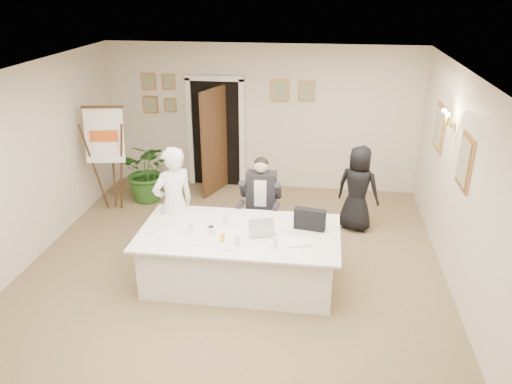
{
  "coord_description": "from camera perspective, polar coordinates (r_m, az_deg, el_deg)",
  "views": [
    {
      "loc": [
        1.16,
        -5.84,
        3.88
      ],
      "look_at": [
        0.29,
        0.6,
        1.09
      ],
      "focal_mm": 35.0,
      "sensor_mm": 36.0,
      "label": 1
    }
  ],
  "objects": [
    {
      "name": "steel_jug",
      "position": [
        6.6,
        -5.14,
        -4.39
      ],
      "size": [
        0.1,
        0.1,
        0.11
      ],
      "primitive_type": "cylinder",
      "rotation": [
        0.0,
        0.0,
        0.27
      ],
      "color": "silver",
      "rests_on": "conference_table"
    },
    {
      "name": "laptop_bag",
      "position": [
        6.7,
        6.17,
        -3.12
      ],
      "size": [
        0.43,
        0.19,
        0.29
      ],
      "primitive_type": "cube",
      "rotation": [
        0.0,
        0.0,
        -0.17
      ],
      "color": "black",
      "rests_on": "conference_table"
    },
    {
      "name": "glass_d",
      "position": [
        6.83,
        -3.53,
        -3.22
      ],
      "size": [
        0.08,
        0.08,
        0.14
      ],
      "primitive_type": "cylinder",
      "rotation": [
        0.0,
        0.0,
        0.27
      ],
      "color": "silver",
      "rests_on": "conference_table"
    },
    {
      "name": "wall_back",
      "position": [
        9.73,
        0.65,
        8.45
      ],
      "size": [
        6.0,
        0.1,
        2.8
      ],
      "primitive_type": "cube",
      "color": "beige",
      "rests_on": "floor"
    },
    {
      "name": "potted_palm",
      "position": [
        9.51,
        -12.2,
        2.37
      ],
      "size": [
        1.09,
        0.96,
        1.16
      ],
      "primitive_type": "imported",
      "rotation": [
        0.0,
        0.0,
        -0.06
      ],
      "color": "#25541C",
      "rests_on": "floor"
    },
    {
      "name": "standing_woman",
      "position": [
        8.31,
        11.57,
        0.38
      ],
      "size": [
        0.82,
        0.69,
        1.44
      ],
      "primitive_type": "imported",
      "rotation": [
        0.0,
        0.0,
        2.76
      ],
      "color": "black",
      "rests_on": "floor"
    },
    {
      "name": "oj_glass",
      "position": [
        6.38,
        -3.82,
        -5.29
      ],
      "size": [
        0.08,
        0.08,
        0.13
      ],
      "primitive_type": "cylinder",
      "rotation": [
        0.0,
        0.0,
        0.28
      ],
      "color": "yellow",
      "rests_on": "conference_table"
    },
    {
      "name": "laptop",
      "position": [
        6.57,
        0.76,
        -3.61
      ],
      "size": [
        0.42,
        0.44,
        0.28
      ],
      "primitive_type": null,
      "rotation": [
        0.0,
        0.0,
        0.32
      ],
      "color": "#B7BABC",
      "rests_on": "conference_table"
    },
    {
      "name": "paper_stack",
      "position": [
        6.4,
        4.69,
        -5.72
      ],
      "size": [
        0.39,
        0.32,
        0.03
      ],
      "primitive_type": "cube",
      "rotation": [
        0.0,
        0.0,
        0.3
      ],
      "color": "white",
      "rests_on": "conference_table"
    },
    {
      "name": "pictures_back_wall",
      "position": [
        9.73,
        -4.13,
        11.11
      ],
      "size": [
        3.4,
        0.06,
        0.8
      ],
      "primitive_type": null,
      "color": "#BB7F3F",
      "rests_on": "wall_back"
    },
    {
      "name": "seated_man",
      "position": [
        7.68,
        0.54,
        -1.08
      ],
      "size": [
        0.68,
        0.71,
        1.44
      ],
      "primitive_type": null,
      "rotation": [
        0.0,
        0.0,
        -0.1
      ],
      "color": "black",
      "rests_on": "floor"
    },
    {
      "name": "wall_sconce",
      "position": [
        7.46,
        21.19,
        7.86
      ],
      "size": [
        0.2,
        0.3,
        0.24
      ],
      "primitive_type": null,
      "color": "gold",
      "rests_on": "wall_right"
    },
    {
      "name": "doorway",
      "position": [
        9.8,
        -4.65,
        6.32
      ],
      "size": [
        1.14,
        0.86,
        2.2
      ],
      "color": "black",
      "rests_on": "floor"
    },
    {
      "name": "ceiling",
      "position": [
        6.05,
        -3.53,
        12.89
      ],
      "size": [
        6.0,
        7.0,
        0.02
      ],
      "primitive_type": "cube",
      "color": "white",
      "rests_on": "wall_back"
    },
    {
      "name": "conference_table",
      "position": [
        6.86,
        -1.89,
        -7.37
      ],
      "size": [
        2.67,
        1.42,
        0.78
      ],
      "color": "white",
      "rests_on": "floor"
    },
    {
      "name": "plate_mid",
      "position": [
        6.46,
        -7.11,
        -5.62
      ],
      "size": [
        0.3,
        0.3,
        0.01
      ],
      "primitive_type": "cylinder",
      "rotation": [
        0.0,
        0.0,
        0.3
      ],
      "color": "white",
      "rests_on": "conference_table"
    },
    {
      "name": "glass_a",
      "position": [
        6.67,
        -7.52,
        -4.08
      ],
      "size": [
        0.08,
        0.08,
        0.14
      ],
      "primitive_type": "cylinder",
      "rotation": [
        0.0,
        0.0,
        -0.26
      ],
      "color": "silver",
      "rests_on": "conference_table"
    },
    {
      "name": "pictures_right_wall",
      "position": [
        7.57,
        21.32,
        5.27
      ],
      "size": [
        0.06,
        2.2,
        0.8
      ],
      "primitive_type": null,
      "color": "#BB7F3F",
      "rests_on": "wall_right"
    },
    {
      "name": "glass_c",
      "position": [
        6.27,
        2.21,
        -5.76
      ],
      "size": [
        0.07,
        0.07,
        0.14
      ],
      "primitive_type": "cylinder",
      "rotation": [
        0.0,
        0.0,
        0.28
      ],
      "color": "silver",
      "rests_on": "conference_table"
    },
    {
      "name": "flip_chart",
      "position": [
        9.15,
        -16.41,
        3.05
      ],
      "size": [
        0.68,
        0.47,
        1.89
      ],
      "color": "#31220F",
      "rests_on": "floor"
    },
    {
      "name": "floor",
      "position": [
        7.1,
        -2.98,
        -9.92
      ],
      "size": [
        7.0,
        7.0,
        0.0
      ],
      "primitive_type": "plane",
      "color": "brown",
      "rests_on": "ground"
    },
    {
      "name": "plate_left",
      "position": [
        6.64,
        -10.05,
        -4.99
      ],
      "size": [
        0.26,
        0.26,
        0.01
      ],
      "primitive_type": "cylinder",
      "rotation": [
        0.0,
        0.0,
        0.32
      ],
      "color": "white",
      "rests_on": "conference_table"
    },
    {
      "name": "standing_man",
      "position": [
        7.31,
        -9.35,
        -1.4
      ],
      "size": [
        0.75,
        0.74,
        1.74
      ],
      "primitive_type": "imported",
      "rotation": [
        0.0,
        0.0,
        3.9
      ],
      "color": "white",
      "rests_on": "floor"
    },
    {
      "name": "plate_near",
      "position": [
        6.33,
        -3.23,
        -6.13
      ],
      "size": [
        0.24,
        0.24,
        0.01
      ],
      "primitive_type": "cylinder",
      "rotation": [
        0.0,
        0.0,
        -0.02
      ],
      "color": "white",
      "rests_on": "conference_table"
    },
    {
      "name": "wall_right",
      "position": [
        6.6,
        23.28,
        -0.84
      ],
      "size": [
        0.1,
        7.0,
        2.8
      ],
      "primitive_type": "cube",
      "color": "beige",
      "rests_on": "floor"
    },
    {
      "name": "wall_left",
      "position": [
        7.59,
        -26.1,
        1.68
      ],
      "size": [
        0.1,
        7.0,
        2.8
      ],
      "primitive_type": "cube",
      "color": "beige",
      "rests_on": "floor"
    },
    {
      "name": "glass_b",
      "position": [
        6.3,
        -2.16,
        -5.59
      ],
      "size": [
        0.09,
        0.09,
        0.14
      ],
      "primitive_type": "cylinder",
      "rotation": [
        0.0,
        0.0,
        -0.35
      ],
      "color": "silver",
      "rests_on": "conference_table"
    }
  ]
}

